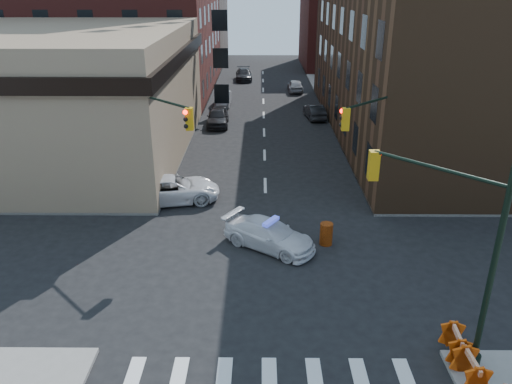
{
  "coord_description": "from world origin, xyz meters",
  "views": [
    {
      "loc": [
        -0.33,
        -19.44,
        12.08
      ],
      "look_at": [
        -0.53,
        3.75,
        2.2
      ],
      "focal_mm": 35.0,
      "sensor_mm": 36.0,
      "label": 1
    }
  ],
  "objects_px": {
    "pickup": "(172,189)",
    "parked_car_enear": "(315,112)",
    "barricade_se_a": "(456,343)",
    "police_car": "(269,235)",
    "parked_car_wfar": "(223,99)",
    "pedestrian_b": "(114,187)",
    "barrel_bank": "(172,194)",
    "barrel_road": "(326,234)",
    "barricade_nw_a": "(118,188)",
    "parked_car_wnear": "(218,117)",
    "pedestrian_a": "(75,196)"
  },
  "relations": [
    {
      "from": "parked_car_enear",
      "to": "pedestrian_a",
      "type": "relative_size",
      "value": 2.52
    },
    {
      "from": "parked_car_wnear",
      "to": "pedestrian_b",
      "type": "relative_size",
      "value": 2.73
    },
    {
      "from": "pedestrian_b",
      "to": "barrel_bank",
      "type": "distance_m",
      "value": 3.37
    },
    {
      "from": "barrel_road",
      "to": "barricade_nw_a",
      "type": "bearing_deg",
      "value": 154.36
    },
    {
      "from": "barrel_road",
      "to": "parked_car_enear",
      "type": "bearing_deg",
      "value": 85.68
    },
    {
      "from": "pickup",
      "to": "parked_car_enear",
      "type": "relative_size",
      "value": 1.38
    },
    {
      "from": "police_car",
      "to": "parked_car_wfar",
      "type": "distance_m",
      "value": 30.24
    },
    {
      "from": "parked_car_enear",
      "to": "parked_car_wfar",
      "type": "bearing_deg",
      "value": -37.63
    },
    {
      "from": "pedestrian_a",
      "to": "barricade_se_a",
      "type": "bearing_deg",
      "value": -34.0
    },
    {
      "from": "pedestrian_a",
      "to": "barrel_road",
      "type": "relative_size",
      "value": 1.44
    },
    {
      "from": "parked_car_wnear",
      "to": "pedestrian_b",
      "type": "distance_m",
      "value": 17.62
    },
    {
      "from": "parked_car_enear",
      "to": "barrel_road",
      "type": "relative_size",
      "value": 3.63
    },
    {
      "from": "pickup",
      "to": "pedestrian_a",
      "type": "xyz_separation_m",
      "value": [
        -5.15,
        -1.46,
        0.18
      ]
    },
    {
      "from": "pedestrian_a",
      "to": "barrel_road",
      "type": "distance_m",
      "value": 14.1
    },
    {
      "from": "pickup",
      "to": "parked_car_wnear",
      "type": "distance_m",
      "value": 16.82
    },
    {
      "from": "parked_car_enear",
      "to": "pedestrian_a",
      "type": "bearing_deg",
      "value": 45.82
    },
    {
      "from": "parked_car_wnear",
      "to": "barricade_se_a",
      "type": "height_order",
      "value": "parked_car_wnear"
    },
    {
      "from": "parked_car_wfar",
      "to": "pedestrian_a",
      "type": "height_order",
      "value": "pedestrian_a"
    },
    {
      "from": "parked_car_enear",
      "to": "pickup",
      "type": "bearing_deg",
      "value": 54.38
    },
    {
      "from": "police_car",
      "to": "parked_car_wnear",
      "type": "relative_size",
      "value": 1.02
    },
    {
      "from": "barrel_bank",
      "to": "barricade_se_a",
      "type": "xyz_separation_m",
      "value": [
        11.9,
        -13.17,
        0.13
      ]
    },
    {
      "from": "parked_car_wfar",
      "to": "pedestrian_a",
      "type": "xyz_separation_m",
      "value": [
        -6.47,
        -25.95,
        0.25
      ]
    },
    {
      "from": "parked_car_wfar",
      "to": "barricade_nw_a",
      "type": "distance_m",
      "value": 24.39
    },
    {
      "from": "pedestrian_b",
      "to": "parked_car_wnear",
      "type": "bearing_deg",
      "value": 73.64
    },
    {
      "from": "parked_car_wfar",
      "to": "barrel_bank",
      "type": "bearing_deg",
      "value": -91.94
    },
    {
      "from": "parked_car_wnear",
      "to": "barrel_road",
      "type": "xyz_separation_m",
      "value": [
        7.09,
        -21.87,
        -0.22
      ]
    },
    {
      "from": "police_car",
      "to": "pickup",
      "type": "height_order",
      "value": "pickup"
    },
    {
      "from": "barrel_bank",
      "to": "barricade_se_a",
      "type": "distance_m",
      "value": 17.75
    },
    {
      "from": "pedestrian_b",
      "to": "barrel_bank",
      "type": "height_order",
      "value": "pedestrian_b"
    },
    {
      "from": "parked_car_wfar",
      "to": "barrel_road",
      "type": "distance_m",
      "value": 30.45
    },
    {
      "from": "pickup",
      "to": "barricade_se_a",
      "type": "relative_size",
      "value": 4.42
    },
    {
      "from": "parked_car_wnear",
      "to": "pedestrian_a",
      "type": "distance_m",
      "value": 19.35
    },
    {
      "from": "pedestrian_b",
      "to": "barricade_nw_a",
      "type": "height_order",
      "value": "pedestrian_b"
    },
    {
      "from": "parked_car_enear",
      "to": "barricade_se_a",
      "type": "bearing_deg",
      "value": 85.37
    },
    {
      "from": "pedestrian_b",
      "to": "barricade_se_a",
      "type": "relative_size",
      "value": 1.33
    },
    {
      "from": "parked_car_wnear",
      "to": "barricade_nw_a",
      "type": "height_order",
      "value": "parked_car_wnear"
    },
    {
      "from": "pickup",
      "to": "parked_car_wfar",
      "type": "xyz_separation_m",
      "value": [
        1.32,
        24.49,
        -0.08
      ]
    },
    {
      "from": "barrel_bank",
      "to": "barricade_se_a",
      "type": "height_order",
      "value": "barricade_se_a"
    },
    {
      "from": "parked_car_wnear",
      "to": "barricade_se_a",
      "type": "xyz_separation_m",
      "value": [
        10.55,
        -29.92,
        -0.16
      ]
    },
    {
      "from": "pickup",
      "to": "parked_car_enear",
      "type": "distance_m",
      "value": 21.86
    },
    {
      "from": "pedestrian_b",
      "to": "barrel_bank",
      "type": "bearing_deg",
      "value": 3.05
    },
    {
      "from": "parked_car_wnear",
      "to": "barrel_road",
      "type": "height_order",
      "value": "parked_car_wnear"
    },
    {
      "from": "pickup",
      "to": "parked_car_wnear",
      "type": "xyz_separation_m",
      "value": [
        1.38,
        16.76,
        0.01
      ]
    },
    {
      "from": "barricade_nw_a",
      "to": "barrel_road",
      "type": "bearing_deg",
      "value": -24.85
    },
    {
      "from": "pickup",
      "to": "barricade_se_a",
      "type": "distance_m",
      "value": 17.76
    },
    {
      "from": "parked_car_enear",
      "to": "barrel_road",
      "type": "height_order",
      "value": "parked_car_enear"
    },
    {
      "from": "parked_car_wnear",
      "to": "parked_car_enear",
      "type": "xyz_separation_m",
      "value": [
        8.93,
        2.52,
        -0.12
      ]
    },
    {
      "from": "barrel_bank",
      "to": "barricade_nw_a",
      "type": "height_order",
      "value": "barricade_nw_a"
    },
    {
      "from": "pickup",
      "to": "pedestrian_a",
      "type": "bearing_deg",
      "value": 93.12
    },
    {
      "from": "parked_car_wfar",
      "to": "pedestrian_a",
      "type": "relative_size",
      "value": 2.65
    }
  ]
}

